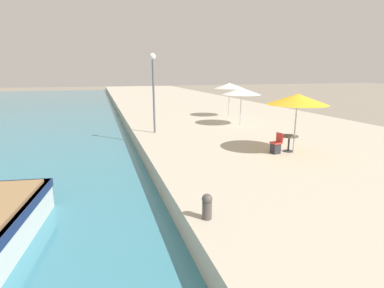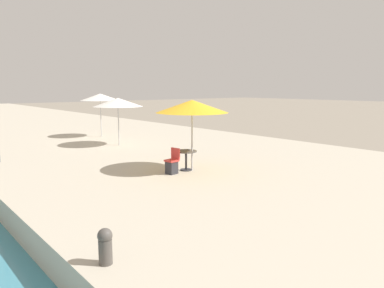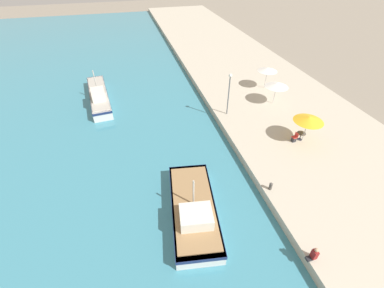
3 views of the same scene
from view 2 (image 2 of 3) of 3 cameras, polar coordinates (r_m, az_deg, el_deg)
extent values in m
cube|color=#BCB29E|center=(32.67, -21.00, 2.04)|extent=(16.00, 90.00, 0.78)
cylinder|color=#B7B7B7|center=(13.71, 0.00, 0.62)|extent=(0.06, 0.06, 2.30)
cone|color=yellow|center=(13.59, 0.00, 5.77)|extent=(2.64, 2.64, 0.46)
cylinder|color=#B7B7B7|center=(20.15, -11.12, 2.91)|extent=(0.06, 0.06, 2.20)
cone|color=white|center=(20.07, -11.22, 6.26)|extent=(2.59, 2.59, 0.45)
cylinder|color=#B7B7B7|center=(23.95, -13.72, 3.96)|extent=(0.06, 0.06, 2.39)
cone|color=white|center=(23.88, -13.83, 6.96)|extent=(2.41, 2.41, 0.42)
cylinder|color=#333338|center=(13.96, -0.91, -3.95)|extent=(0.44, 0.44, 0.04)
cylinder|color=#333338|center=(13.89, -0.91, -2.62)|extent=(0.08, 0.08, 0.70)
cylinder|color=#4C4742|center=(13.82, -0.91, -1.12)|extent=(0.80, 0.80, 0.04)
cube|color=#2D2D33|center=(13.39, -3.12, -3.61)|extent=(0.38, 0.38, 0.45)
cube|color=red|center=(13.34, -3.13, -2.54)|extent=(0.45, 0.45, 0.06)
cube|color=red|center=(13.44, -2.53, -1.45)|extent=(0.11, 0.40, 0.40)
cylinder|color=#4C4742|center=(6.97, -13.05, -15.70)|extent=(0.24, 0.24, 0.45)
sphere|color=#4C4742|center=(6.85, -13.14, -13.44)|extent=(0.26, 0.26, 0.26)
camera|label=1|loc=(0.88, 112.91, 29.09)|focal=28.00mm
camera|label=3|loc=(14.30, -172.10, 45.76)|focal=24.00mm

